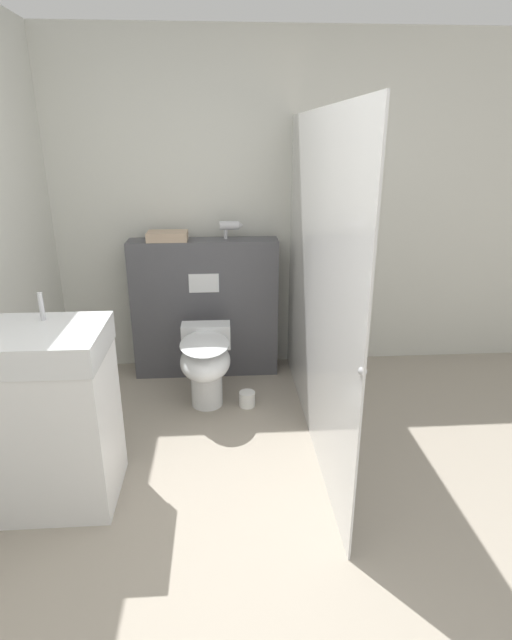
{
  "coord_description": "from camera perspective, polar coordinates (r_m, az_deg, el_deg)",
  "views": [
    {
      "loc": [
        -0.15,
        -1.6,
        1.78
      ],
      "look_at": [
        0.05,
        1.34,
        0.69
      ],
      "focal_mm": 28.0,
      "sensor_mm": 36.0,
      "label": 1
    }
  ],
  "objects": [
    {
      "name": "partition_panel",
      "position": [
        3.86,
        -5.8,
        1.34
      ],
      "size": [
        1.1,
        0.23,
        1.06
      ],
      "color": "#4C4C51",
      "rests_on": "ground_plane"
    },
    {
      "name": "spare_toilet_roll",
      "position": [
        3.53,
        -0.99,
        -9.01
      ],
      "size": [
        0.11,
        0.11,
        0.11
      ],
      "color": "white",
      "rests_on": "ground_plane"
    },
    {
      "name": "sink_vanity",
      "position": [
        2.72,
        -22.62,
        -10.22
      ],
      "size": [
        0.62,
        0.5,
        1.08
      ],
      "color": "white",
      "rests_on": "ground_plane"
    },
    {
      "name": "shower_glass",
      "position": [
        2.92,
        6.76,
        3.87
      ],
      "size": [
        0.04,
        2.15,
        1.92
      ],
      "color": "silver",
      "rests_on": "ground_plane"
    },
    {
      "name": "folded_towel",
      "position": [
        3.73,
        -10.08,
        9.43
      ],
      "size": [
        0.29,
        0.19,
        0.07
      ],
      "color": "tan",
      "rests_on": "partition_panel"
    },
    {
      "name": "ground_plane",
      "position": [
        2.4,
        1.04,
        -27.72
      ],
      "size": [
        12.0,
        12.0,
        0.0
      ],
      "primitive_type": "plane",
      "color": "#9E9384"
    },
    {
      "name": "wall_back",
      "position": [
        3.9,
        -1.73,
        12.47
      ],
      "size": [
        8.0,
        0.06,
        2.5
      ],
      "color": "silver",
      "rests_on": "ground_plane"
    },
    {
      "name": "toilet",
      "position": [
        3.42,
        -5.77,
        -4.77
      ],
      "size": [
        0.35,
        0.59,
        0.53
      ],
      "color": "white",
      "rests_on": "ground_plane"
    },
    {
      "name": "hair_drier",
      "position": [
        3.73,
        -2.95,
        10.66
      ],
      "size": [
        0.17,
        0.07,
        0.13
      ],
      "color": "#B7B7BC",
      "rests_on": "partition_panel"
    }
  ]
}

